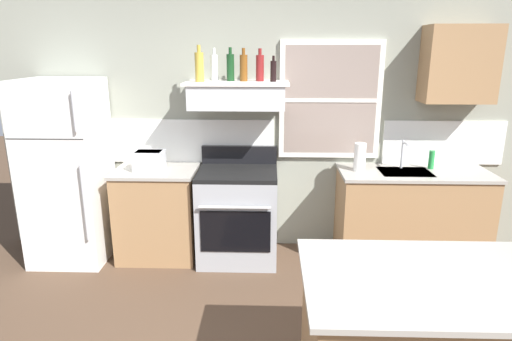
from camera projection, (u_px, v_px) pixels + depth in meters
The scene contains 17 objects.
back_wall at pixel (267, 119), 4.42m from camera, with size 5.40×0.11×2.70m.
refrigerator at pixel (67, 172), 4.24m from camera, with size 0.70×0.72×1.77m.
counter_left_of_stove at pixel (159, 213), 4.38m from camera, with size 0.79×0.63×0.91m.
toaster at pixel (149, 160), 4.19m from camera, with size 0.30×0.20×0.19m.
stove_range at pixel (238, 214), 4.32m from camera, with size 0.76×0.69×1.09m.
range_hood_shelf at pixel (237, 95), 4.10m from camera, with size 0.96×0.52×0.24m.
bottle_champagne_gold_foil at pixel (199, 66), 3.99m from camera, with size 0.08×0.08×0.33m.
bottle_clear_tall at pixel (214, 68), 4.02m from camera, with size 0.06×0.06×0.30m.
bottle_dark_green_wine at pixel (230, 67), 4.09m from camera, with size 0.07×0.07×0.31m.
bottle_amber_wine at pixel (244, 67), 4.06m from camera, with size 0.07×0.07×0.30m.
bottle_red_label_wine at pixel (260, 68), 4.07m from camera, with size 0.07×0.07×0.30m.
bottle_balsamic_dark at pixel (273, 71), 4.02m from camera, with size 0.06×0.06×0.23m.
counter_right_with_sink at pixel (411, 215), 4.31m from camera, with size 1.43×0.63×0.91m.
sink_faucet at pixel (403, 151), 4.23m from camera, with size 0.03×0.17×0.28m.
paper_towel_roll at pixel (360, 157), 4.16m from camera, with size 0.11×0.11×0.27m, color white.
dish_soap_bottle at pixel (431, 160), 4.25m from camera, with size 0.06×0.06×0.18m, color #268C3F.
upper_cabinet_right at pixel (459, 64), 4.04m from camera, with size 0.64×0.32×0.70m.
Camera 1 is at (0.06, -2.17, 2.05)m, focal length 30.75 mm.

